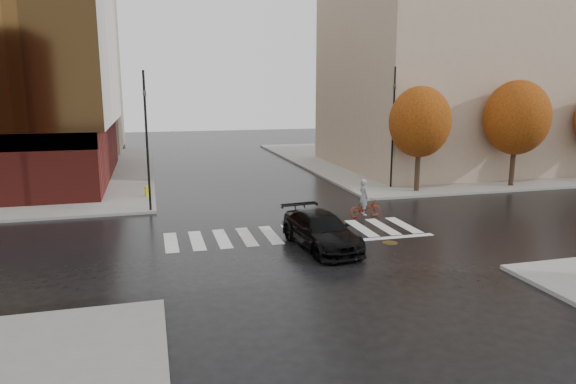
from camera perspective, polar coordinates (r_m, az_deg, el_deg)
name	(u,v)px	position (r m, az deg, el deg)	size (l,w,h in m)	color
ground	(297,236)	(23.03, 1.03, -4.94)	(120.00, 120.00, 0.00)	black
sidewalk_ne	(450,158)	(50.61, 17.53, 3.61)	(30.00, 30.00, 0.15)	gray
crosswalk	(294,233)	(23.49, 0.69, -4.60)	(12.00, 3.00, 0.01)	silver
building_ne_tan	(441,55)	(44.77, 16.61, 14.38)	(16.00, 16.00, 18.00)	tan
building_nw_far	(44,52)	(59.16, -25.46, 13.90)	(14.00, 12.00, 20.00)	tan
tree_ne_a	(420,122)	(32.93, 14.44, 7.53)	(3.80, 3.80, 6.50)	black
tree_ne_b	(517,118)	(36.86, 24.06, 7.54)	(4.20, 4.20, 6.89)	black
sedan	(321,230)	(21.32, 3.68, -4.28)	(2.03, 4.98, 1.45)	black
cyclist	(365,204)	(26.57, 8.51, -1.34)	(1.79, 0.76, 1.98)	maroon
traffic_light_nw	(146,132)	(27.61, -15.46, 6.42)	(0.18, 0.15, 7.25)	black
traffic_light_ne	(393,119)	(33.86, 11.62, 7.97)	(0.16, 0.19, 7.70)	black
fire_hydrant	(146,190)	(31.79, -15.45, 0.16)	(0.23, 0.23, 0.65)	#CFC90C
manhole	(390,243)	(22.49, 11.26, -5.55)	(0.66, 0.66, 0.01)	#4F3E1C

